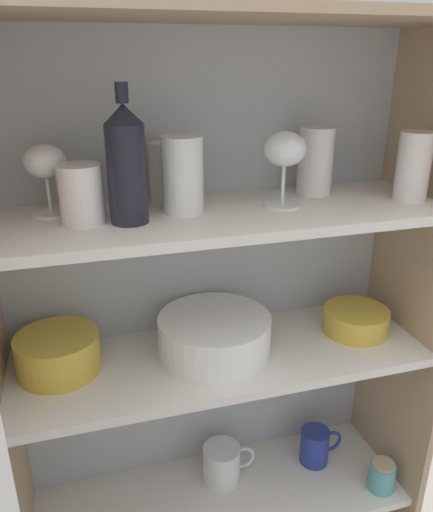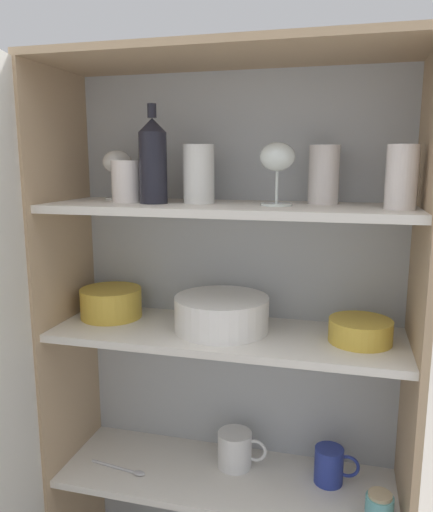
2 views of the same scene
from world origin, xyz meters
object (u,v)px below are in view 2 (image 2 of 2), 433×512
(plate_stack_white, at_px, (222,313))
(mixing_bowl_large, at_px, (111,302))
(coffee_mug_primary, at_px, (236,449))
(storage_jar, at_px, (379,509))
(wine_bottle, at_px, (153,161))
(serving_bowl_small, at_px, (360,330))

(plate_stack_white, height_order, mixing_bowl_large, plate_stack_white)
(coffee_mug_primary, bearing_deg, storage_jar, -20.25)
(plate_stack_white, distance_m, coffee_mug_primary, 0.42)
(mixing_bowl_large, relative_size, coffee_mug_primary, 1.23)
(wine_bottle, bearing_deg, plate_stack_white, 10.47)
(serving_bowl_small, bearing_deg, mixing_bowl_large, 177.59)
(wine_bottle, relative_size, storage_jar, 2.99)
(mixing_bowl_large, xyz_separation_m, coffee_mug_primary, (0.37, 0.01, -0.41))
(coffee_mug_primary, bearing_deg, wine_bottle, -160.80)
(wine_bottle, bearing_deg, mixing_bowl_large, 159.97)
(wine_bottle, xyz_separation_m, serving_bowl_small, (0.53, 0.03, -0.41))
(coffee_mug_primary, xyz_separation_m, storage_jar, (0.38, -0.14, -0.01))
(storage_jar, bearing_deg, wine_bottle, 173.09)
(coffee_mug_primary, bearing_deg, serving_bowl_small, -7.18)
(wine_bottle, bearing_deg, coffee_mug_primary, 19.20)
(plate_stack_white, height_order, serving_bowl_small, plate_stack_white)
(serving_bowl_small, bearing_deg, coffee_mug_primary, 172.82)
(serving_bowl_small, bearing_deg, storage_jar, -58.22)
(plate_stack_white, bearing_deg, coffee_mug_primary, 50.64)
(serving_bowl_small, xyz_separation_m, coffee_mug_primary, (-0.32, 0.04, -0.40))
(plate_stack_white, xyz_separation_m, coffee_mug_primary, (0.03, 0.04, -0.41))
(mixing_bowl_large, xyz_separation_m, storage_jar, (0.75, -0.13, -0.43))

